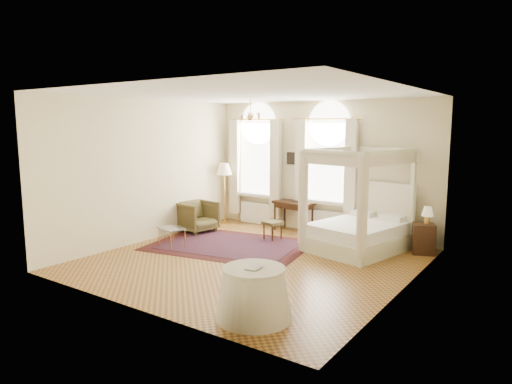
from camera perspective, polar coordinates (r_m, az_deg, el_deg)
ground at (r=9.31m, az=-0.41°, el=-8.52°), size 6.00×6.00×0.00m
room_walls at (r=8.94m, az=-0.43°, el=3.71°), size 6.00×6.00×6.00m
window_left at (r=12.42m, az=0.01°, el=2.74°), size 1.62×0.27×3.29m
window_right at (r=11.36m, az=8.76°, el=2.12°), size 1.62×0.27×3.29m
chandelier at (r=10.41m, az=-0.70°, el=9.47°), size 0.51×0.45×0.50m
wall_pictures at (r=11.46m, az=8.51°, el=4.20°), size 2.54×0.03×0.39m
canopy_bed at (r=10.15m, az=12.50°, el=-4.38°), size 2.06×2.35×2.21m
nightstand at (r=10.33m, az=20.21°, el=-5.51°), size 0.57×0.54×0.64m
nightstand_lamp at (r=10.24m, az=20.66°, el=-2.41°), size 0.25×0.25×0.37m
writing_desk at (r=11.71m, az=4.71°, el=-1.74°), size 1.09×0.67×0.77m
laptop at (r=11.68m, az=5.37°, el=-1.14°), size 0.38×0.26×0.03m
stool at (r=10.86m, az=2.09°, el=-4.06°), size 0.47×0.47×0.44m
armchair at (r=11.76m, az=-7.33°, el=-3.06°), size 0.98×0.96×0.78m
coffee_table at (r=10.40m, az=-10.48°, el=-4.68°), size 0.72×0.59×0.43m
floor_lamp at (r=12.59m, az=-3.99°, el=2.50°), size 0.43×0.43×1.67m
oriental_rug at (r=10.44m, az=-3.27°, el=-6.63°), size 3.84×3.05×0.01m
side_table at (r=6.55m, az=-0.27°, el=-12.57°), size 1.09×1.09×0.74m
book at (r=6.42m, az=-1.00°, el=-9.36°), size 0.21×0.26×0.02m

